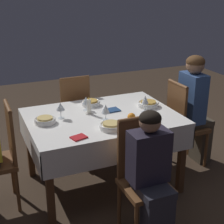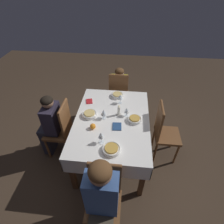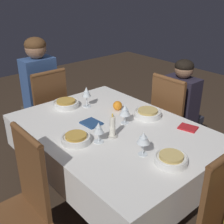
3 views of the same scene
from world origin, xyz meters
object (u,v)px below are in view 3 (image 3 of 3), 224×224
Objects in this scene: bowl_west at (171,159)px; napkin_red_folded at (188,128)px; chair_north at (20,206)px; napkin_spare_side at (91,123)px; wine_glass_east at (86,93)px; bowl_north at (76,138)px; orange_fruit at (118,106)px; person_child_dark at (183,110)px; bowl_east at (66,103)px; chair_south at (172,122)px; person_adult_denim at (38,92)px; wine_glass_south at (125,110)px; chair_east at (47,113)px; wine_glass_north at (99,128)px; dining_table at (112,138)px; candle_centerpiece at (112,128)px; bowl_south at (148,113)px; wine_glass_west at (143,138)px.

napkin_red_folded is (0.18, -0.42, -0.02)m from bowl_west.
napkin_spare_side is at bearing 106.72° from chair_north.
bowl_north is at bearing 136.60° from wine_glass_east.
orange_fruit is at bearing -146.41° from wine_glass_east.
person_child_dark reaches higher than bowl_east.
chair_south is 5.11× the size of bowl_west.
person_adult_denim is 5.85× the size of bowl_east.
bowl_north is at bearing 88.29° from wine_glass_south.
napkin_red_folded is at bearing 107.27° from chair_east.
napkin_spare_side is at bearing -26.29° from wine_glass_north.
bowl_west is 0.61m from bowl_north.
person_child_dark is (-0.90, -0.92, 0.07)m from chair_east.
bowl_north is 2.56× the size of orange_fruit.
wine_glass_south is 0.79× the size of bowl_north.
chair_east is at bearing 0.94° from dining_table.
candle_centerpiece is (-0.01, -0.11, -0.03)m from wine_glass_north.
person_adult_denim is at bearing -0.47° from bowl_west.
bowl_north is (0.54, 0.28, 0.00)m from bowl_west.
dining_table is at bearing -3.08° from bowl_west.
person_child_dark is (0.10, -1.65, 0.07)m from chair_north.
bowl_west is 0.45m from napkin_red_folded.
person_adult_denim is 6.51× the size of bowl_west.
orange_fruit reaches higher than napkin_spare_side.
dining_table is at bearing 82.86° from bowl_south.
person_child_dark reaches higher than wine_glass_north.
bowl_east is 1.48× the size of napkin_red_folded.
wine_glass_south reaches higher than dining_table.
napkin_red_folded is (-0.26, -0.47, -0.06)m from candle_centerpiece.
bowl_east and bowl_west have the same top height.
person_adult_denim is 1.62m from bowl_west.
wine_glass_south is (0.37, -0.20, -0.01)m from wine_glass_west.
wine_glass_east is at bearing 60.48° from chair_south.
wine_glass_west is at bearing 92.16° from napkin_red_folded.
person_child_dark reaches higher than bowl_west.
person_child_dark is at bearing -67.26° from wine_glass_west.
person_child_dark reaches higher than wine_glass_west.
orange_fruit is (-0.74, -0.24, 0.26)m from chair_east.
napkin_red_folded is (-0.88, -0.44, -0.02)m from bowl_east.
napkin_spare_side is (0.68, 0.05, -0.02)m from bowl_west.
person_child_dark is at bearing -83.21° from wine_glass_north.
person_adult_denim is at bearing 8.29° from wine_glass_east.
bowl_west is 1.36× the size of wine_glass_north.
bowl_north is 1.29× the size of napkin_spare_side.
wine_glass_north is at bearing 86.79° from chair_north.
person_adult_denim reaches higher than bowl_south.
bowl_north is 0.26m from napkin_spare_side.
wine_glass_west reaches higher than wine_glass_south.
napkin_red_folded is (-0.40, 0.51, 0.16)m from person_child_dark.
orange_fruit is at bearing 21.36° from bowl_south.
wine_glass_east is (0.47, -0.83, 0.34)m from chair_north.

